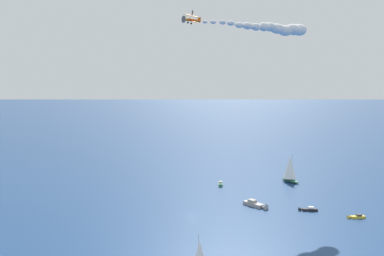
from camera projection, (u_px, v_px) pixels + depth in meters
The scene contains 9 objects.
ground_plane at pixel (192, 214), 146.95m from camera, with size 2000.00×2000.00×0.00m, color navy.
motorboat_far_port at pixel (221, 184), 186.07m from camera, with size 6.85×4.03×1.94m.
motorboat_inshore at pixel (355, 217), 142.08m from camera, with size 2.65×5.98×1.68m.
motorboat_trailing at pixel (307, 209), 150.08m from camera, with size 3.88×6.61×1.87m.
motorboat_mid_cluster at pixel (256, 205), 154.71m from camera, with size 10.07×6.28×2.87m.
sailboat_outer_ring_a at pixel (290, 169), 191.94m from camera, with size 10.55×6.75×13.12m.
biplane_lead at pixel (191, 20), 139.66m from camera, with size 7.40×7.14×3.79m.
wingwalker_lead at pixel (192, 13), 138.97m from camera, with size 0.91×0.42×1.78m.
smoke_trail_lead at pixel (280, 29), 164.79m from camera, with size 21.25×49.92×6.18m.
Camera 1 is at (-136.60, 41.82, 45.02)m, focal length 40.69 mm.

